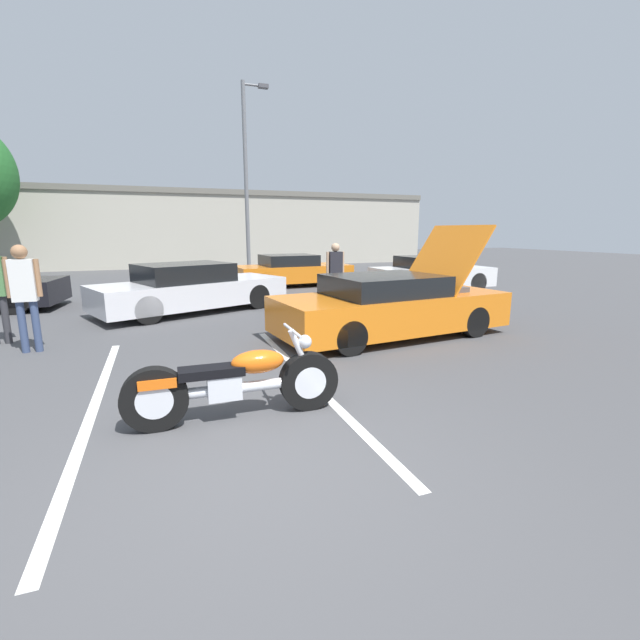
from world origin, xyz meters
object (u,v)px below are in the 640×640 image
Objects in this scene: parked_car_right_row at (431,274)px; spectator_near_motorcycle at (24,289)px; light_pole at (247,173)px; parked_car_mid_left_row at (191,289)px; motorcycle at (236,383)px; show_car_hood_open at (392,306)px; parked_car_mid_right_row at (292,271)px; spectator_midground at (335,269)px.

spectator_near_motorcycle reaches higher than parked_car_right_row.
parked_car_right_row is 2.20× the size of spectator_near_motorcycle.
parked_car_mid_left_row is (-3.31, -8.70, -4.02)m from light_pole.
parked_car_right_row is at bearing 45.99° from motorcycle.
parked_car_right_row is at bearing 20.60° from spectator_near_motorcycle.
light_pole is at bearing 84.60° from show_car_hood_open.
parked_car_mid_right_row is at bearing 142.72° from parked_car_right_row.
show_car_hood_open is at bearing -10.02° from spectator_near_motorcycle.
parked_car_mid_left_row reaches higher than motorcycle.
motorcycle is at bearing -54.00° from spectator_near_motorcycle.
parked_car_right_row is (4.81, -7.56, -4.03)m from light_pole.
parked_car_right_row is (8.13, 8.07, 0.17)m from motorcycle.
parked_car_mid_right_row is 5.14m from parked_car_right_row.
motorcycle is 4.92m from spectator_near_motorcycle.
light_pole reaches higher than motorcycle.
parked_car_mid_right_row is (4.02, 11.16, 0.16)m from motorcycle.
parked_car_mid_left_row reaches higher than parked_car_right_row.
light_pole is 2.10× the size of parked_car_right_row.
spectator_near_motorcycle is at bearing -160.97° from spectator_midground.
spectator_near_motorcycle is (-6.18, -11.69, -3.51)m from light_pole.
spectator_near_motorcycle is 7.00m from spectator_midground.
motorcycle is (-3.32, -15.63, -4.21)m from light_pole.
motorcycle is 1.29× the size of spectator_near_motorcycle.
parked_car_mid_left_row is at bearing 169.30° from spectator_midground.
show_car_hood_open is (3.56, 2.81, 0.19)m from motorcycle.
show_car_hood_open is (0.24, -12.82, -4.01)m from light_pole.
parked_car_mid_right_row is at bearing 80.32° from show_car_hood_open.
light_pole is 13.44m from show_car_hood_open.
parked_car_right_row is 0.79× the size of parked_car_mid_left_row.
parked_car_right_row is 4.77m from spectator_midground.
spectator_midground is (0.20, 3.42, 0.43)m from show_car_hood_open.
spectator_midground is (-4.38, -1.85, 0.45)m from parked_car_right_row.
show_car_hood_open is at bearing -96.96° from parked_car_mid_right_row.
show_car_hood_open is 6.98m from parked_car_right_row.
spectator_midground is at bearing 80.21° from show_car_hood_open.
parked_car_mid_right_row is at bearing 86.87° from spectator_midground.
parked_car_mid_left_row is (0.01, 6.93, 0.18)m from motorcycle.
show_car_hood_open is 0.94× the size of parked_car_mid_left_row.
parked_car_right_row is 8.20m from parked_car_mid_left_row.
parked_car_mid_left_row is 2.77× the size of spectator_near_motorcycle.
show_car_hood_open is at bearing -71.52° from parked_car_mid_left_row.
parked_car_right_row is at bearing 22.91° from spectator_midground.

